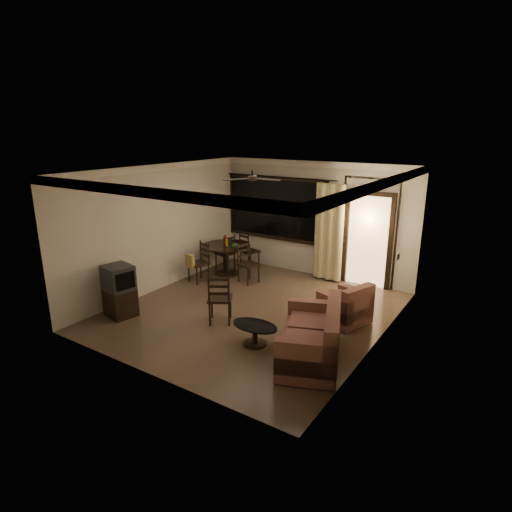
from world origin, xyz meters
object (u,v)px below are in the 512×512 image
Objects in this scene: sofa at (314,339)px; dining_chair_east at (248,271)px; dining_chair_west at (226,260)px; side_chair at (220,307)px; dining_table at (226,251)px; tv_cabinet at (119,291)px; armchair at (347,307)px; dining_chair_south at (198,269)px; dining_chair_north at (249,257)px; coffee_table at (255,331)px.

dining_chair_east is at bearing 118.85° from sofa.
dining_chair_west is 3.11m from side_chair.
tv_cabinet reaches higher than dining_table.
dining_chair_west is 4.02m from armchair.
dining_chair_west is 1.00× the size of dining_chair_south.
side_chair is (-2.01, -1.26, -0.02)m from armchair.
sofa is at bearing 69.23° from dining_chair_west.
tv_cabinet is (-0.21, -3.15, -0.08)m from dining_table.
dining_chair_north is (0.20, 0.71, -0.31)m from dining_table.
dining_table is at bearing -87.94° from side_chair.
tv_cabinet is (0.00, -2.32, 0.21)m from dining_chair_south.
dining_chair_south is (-1.02, -0.61, 0.02)m from dining_chair_east.
armchair reaches higher than coffee_table.
dining_table is at bearing 89.92° from dining_chair_east.
dining_table is 3.16m from tv_cabinet.
dining_chair_east is 1.15× the size of coffee_table.
dining_table is 0.64× the size of sofa.
dining_table is 1.26× the size of dining_chair_west.
dining_chair_south is 3.83m from armchair.
sofa is at bearing 18.59° from tv_cabinet.
tv_cabinet is (-0.01, -3.37, 0.23)m from dining_chair_west.
sofa is (3.90, -1.78, 0.05)m from dining_chair_south.
armchair is at bearing 86.68° from dining_chair_west.
coffee_table is 0.83× the size of side_chair.
dining_chair_north is 0.95× the size of side_chair.
dining_table is at bearing 134.27° from coffee_table.
dining_table is 0.80m from dining_chair_north.
dining_chair_north is 3.33m from side_chair.
dining_chair_south reaches higher than armchair.
dining_chair_west is 0.98× the size of armchair.
tv_cabinet is (-0.42, -3.86, 0.23)m from dining_chair_north.
dining_chair_west is at bearing 100.41° from tv_cabinet.
coffee_table is (-0.98, -1.64, -0.08)m from armchair.
dining_chair_west is 0.64m from dining_chair_north.
dining_table reaches higher than sofa.
dining_table is 4.51m from sofa.
dining_chair_west and dining_chair_south have the same top height.
sofa is (2.87, -2.38, 0.07)m from dining_chair_east.
sofa is at bearing -9.25° from dining_chair_south.
armchair is (3.81, -1.28, 0.04)m from dining_chair_west.
dining_chair_south is 4.29m from sofa.
dining_table reaches higher than dining_chair_west.
side_chair reaches higher than dining_chair_east.
tv_cabinet is at bearing -170.87° from coffee_table.
dining_chair_south is (-0.01, -1.05, 0.02)m from dining_chair_west.
dining_chair_south is at bearing 146.74° from coffee_table.
dining_chair_east is 0.95× the size of side_chair.
dining_chair_north reaches higher than sofa.
dining_table is 2.83m from side_chair.
dining_table is 3.77m from armchair.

